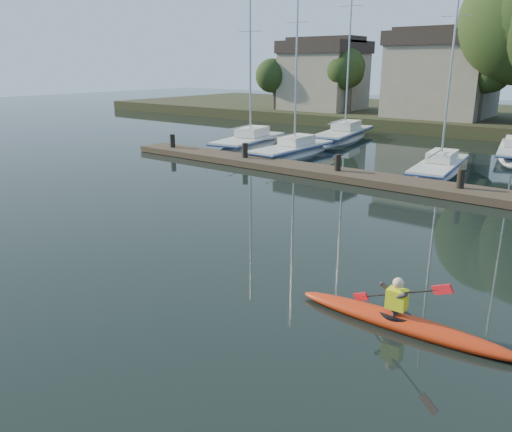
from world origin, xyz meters
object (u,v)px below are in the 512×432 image
Objects in this scene: dock at (394,182)px; sailboat_5 at (343,142)px; sailboat_2 at (438,176)px; sailboat_0 at (249,150)px; sailboat_1 at (292,158)px; kayak at (401,319)px.

dock is 15.36m from sailboat_5.
dock is 4.51m from sailboat_2.
sailboat_0 is 0.81× the size of sailboat_5.
sailboat_5 is at bearing 95.65° from sailboat_1.
sailboat_1 is (-8.47, 4.11, -0.39)m from dock.
kayak is 17.52m from sailboat_2.
sailboat_2 reaches higher than dock.
sailboat_0 is 0.99× the size of sailboat_2.
sailboat_1 is 8.19m from sailboat_5.
kayak is 0.38× the size of sailboat_0.
sailboat_0 is at bearing 158.92° from dock.
kayak is at bearing -53.22° from sailboat_0.
sailboat_1 is (-13.90, 16.51, -0.38)m from kayak.
sailboat_0 is 8.13m from sailboat_5.
kayak is 13.54m from dock.
kayak is at bearing -66.36° from dock.
kayak reaches higher than dock.
sailboat_0 is 13.23m from sailboat_2.
sailboat_0 is 0.97× the size of sailboat_1.
sailboat_5 is (-9.88, 7.81, -0.04)m from sailboat_2.
dock is 2.57× the size of sailboat_0.
dock is at bearing -104.31° from sailboat_2.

